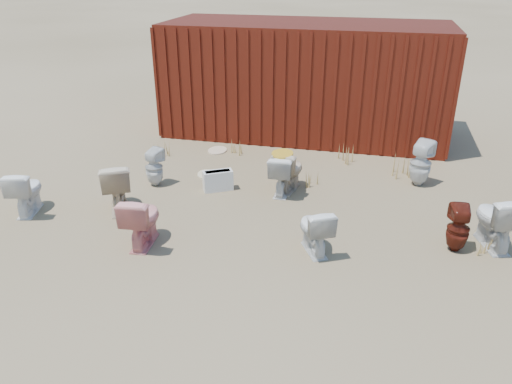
% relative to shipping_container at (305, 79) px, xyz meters
% --- Properties ---
extents(ground, '(100.00, 100.00, 0.00)m').
position_rel_shipping_container_xyz_m(ground, '(0.00, -5.20, -1.20)').
color(ground, brown).
rests_on(ground, ground).
extents(shipping_container, '(6.00, 2.40, 2.40)m').
position_rel_shipping_container_xyz_m(shipping_container, '(0.00, 0.00, 0.00)').
color(shipping_container, '#4E1A0D').
rests_on(shipping_container, ground).
extents(toilet_front_a, '(0.57, 0.78, 0.72)m').
position_rel_shipping_container_xyz_m(toilet_front_a, '(-3.56, -5.01, -0.84)').
color(toilet_front_a, white).
rests_on(toilet_front_a, ground).
extents(toilet_front_pink, '(0.49, 0.78, 0.75)m').
position_rel_shipping_container_xyz_m(toilet_front_pink, '(-1.40, -5.47, -0.82)').
color(toilet_front_pink, '#E68985').
rests_on(toilet_front_pink, ground).
extents(toilet_front_c, '(0.64, 0.76, 0.67)m').
position_rel_shipping_container_xyz_m(toilet_front_c, '(0.93, -5.11, -0.87)').
color(toilet_front_c, silver).
rests_on(toilet_front_c, ground).
extents(toilet_front_maroon, '(0.33, 0.33, 0.66)m').
position_rel_shipping_container_xyz_m(toilet_front_maroon, '(2.80, -4.63, -0.87)').
color(toilet_front_maroon, '#52180E').
rests_on(toilet_front_maroon, ground).
extents(toilet_front_e, '(0.65, 0.87, 0.80)m').
position_rel_shipping_container_xyz_m(toilet_front_e, '(3.30, -4.38, -0.80)').
color(toilet_front_e, silver).
rests_on(toilet_front_e, ground).
extents(toilet_back_a, '(0.37, 0.38, 0.67)m').
position_rel_shipping_container_xyz_m(toilet_back_a, '(-2.06, -3.59, -0.87)').
color(toilet_back_a, silver).
rests_on(toilet_back_a, ground).
extents(toilet_back_beige_left, '(0.78, 0.91, 0.81)m').
position_rel_shipping_container_xyz_m(toilet_back_beige_left, '(-2.23, -4.60, -0.79)').
color(toilet_back_beige_left, '#C9B393').
rests_on(toilet_back_beige_left, ground).
extents(toilet_back_beige_right, '(0.52, 0.77, 0.72)m').
position_rel_shipping_container_xyz_m(toilet_back_beige_right, '(0.24, -3.23, -0.84)').
color(toilet_back_beige_right, '#BFAB8C').
rests_on(toilet_back_beige_right, ground).
extents(toilet_back_yellowlid, '(0.40, 0.69, 0.70)m').
position_rel_shipping_container_xyz_m(toilet_back_yellowlid, '(0.15, -3.39, -0.85)').
color(toilet_back_yellowlid, white).
rests_on(toilet_back_yellowlid, ground).
extents(toilet_back_e, '(0.49, 0.49, 0.80)m').
position_rel_shipping_container_xyz_m(toilet_back_e, '(2.42, -2.48, -0.80)').
color(toilet_back_e, silver).
rests_on(toilet_back_e, ground).
extents(yellow_lid, '(0.35, 0.44, 0.02)m').
position_rel_shipping_container_xyz_m(yellow_lid, '(0.15, -3.39, -0.49)').
color(yellow_lid, gold).
rests_on(yellow_lid, toilet_back_yellowlid).
extents(loose_tank, '(0.53, 0.43, 0.35)m').
position_rel_shipping_container_xyz_m(loose_tank, '(-0.93, -3.53, -1.02)').
color(loose_tank, white).
rests_on(loose_tank, ground).
extents(loose_lid_near, '(0.38, 0.49, 0.02)m').
position_rel_shipping_container_xyz_m(loose_lid_near, '(-1.53, -1.70, -1.19)').
color(loose_lid_near, beige).
rests_on(loose_lid_near, ground).
extents(loose_lid_far, '(0.54, 0.58, 0.02)m').
position_rel_shipping_container_xyz_m(loose_lid_far, '(-1.32, -2.97, -1.19)').
color(loose_lid_far, beige).
rests_on(loose_lid_far, ground).
extents(weed_clump_a, '(0.36, 0.36, 0.27)m').
position_rel_shipping_container_xyz_m(weed_clump_a, '(-2.56, -2.31, -1.06)').
color(weed_clump_a, olive).
rests_on(weed_clump_a, ground).
extents(weed_clump_b, '(0.32, 0.32, 0.29)m').
position_rel_shipping_container_xyz_m(weed_clump_b, '(0.59, -2.98, -1.05)').
color(weed_clump_b, olive).
rests_on(weed_clump_b, ground).
extents(weed_clump_c, '(0.36, 0.36, 0.35)m').
position_rel_shipping_container_xyz_m(weed_clump_c, '(2.15, -2.15, -1.02)').
color(weed_clump_c, olive).
rests_on(weed_clump_c, ground).
extents(weed_clump_d, '(0.30, 0.30, 0.26)m').
position_rel_shipping_container_xyz_m(weed_clump_d, '(-1.09, -1.73, -1.07)').
color(weed_clump_d, olive).
rests_on(weed_clump_d, ground).
extents(weed_clump_e, '(0.34, 0.34, 0.34)m').
position_rel_shipping_container_xyz_m(weed_clump_e, '(1.07, -1.70, -1.03)').
color(weed_clump_e, olive).
rests_on(weed_clump_e, ground).
extents(weed_clump_f, '(0.28, 0.28, 0.23)m').
position_rel_shipping_container_xyz_m(weed_clump_f, '(3.16, -4.64, -1.09)').
color(weed_clump_f, olive).
rests_on(weed_clump_f, ground).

